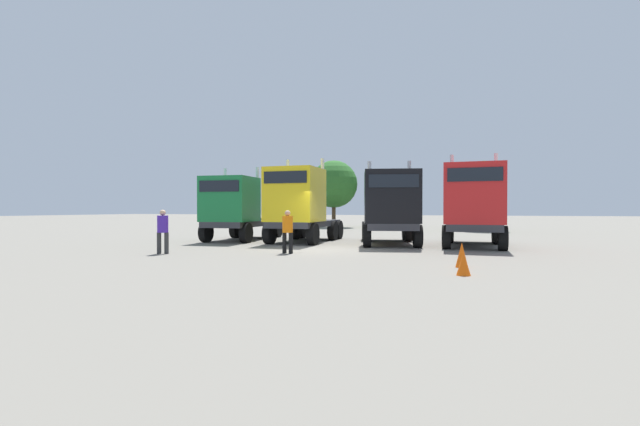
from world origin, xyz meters
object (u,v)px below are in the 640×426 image
visitor_with_camera (163,228)px  semi_truck_green (235,208)px  semi_truck_black (390,207)px  visitor_in_hivis (288,229)px  traffic_cone_mid (462,255)px  traffic_cone_near (464,264)px  semi_truck_yellow (299,204)px  semi_truck_red (474,204)px

visitor_with_camera → semi_truck_green: bearing=-13.4°
semi_truck_green → semi_truck_black: semi_truck_black is taller
semi_truck_green → visitor_in_hivis: 7.13m
traffic_cone_mid → traffic_cone_near: bearing=-87.7°
traffic_cone_near → traffic_cone_mid: (-0.06, 1.57, 0.07)m
visitor_in_hivis → semi_truck_yellow: bearing=-155.4°
visitor_in_hivis → traffic_cone_mid: (6.34, -2.01, -0.58)m
semi_truck_red → visitor_in_hivis: 8.38m
semi_truck_yellow → visitor_with_camera: bearing=-25.6°
visitor_in_hivis → visitor_with_camera: 4.70m
semi_truck_red → traffic_cone_mid: size_ratio=7.86×
visitor_with_camera → traffic_cone_mid: visitor_with_camera is taller
semi_truck_yellow → semi_truck_red: semi_truck_yellow is taller
semi_truck_black → traffic_cone_mid: bearing=11.4°
semi_truck_red → traffic_cone_mid: (-0.40, -6.90, -1.53)m
traffic_cone_mid → semi_truck_yellow: bearing=138.9°
semi_truck_black → traffic_cone_near: 9.20m
traffic_cone_mid → semi_truck_red: bearing=86.7°
semi_truck_yellow → visitor_with_camera: semi_truck_yellow is taller
semi_truck_green → traffic_cone_near: semi_truck_green is taller
visitor_in_hivis → semi_truck_green: bearing=-126.2°
semi_truck_yellow → semi_truck_red: bearing=89.2°
traffic_cone_near → traffic_cone_mid: 1.57m
semi_truck_red → visitor_with_camera: bearing=-59.7°
semi_truck_black → visitor_with_camera: 9.98m
semi_truck_red → traffic_cone_near: bearing=-2.6°
semi_truck_yellow → semi_truck_black: bearing=89.4°
semi_truck_green → traffic_cone_near: size_ratio=10.02×
traffic_cone_near → traffic_cone_mid: bearing=92.3°
traffic_cone_mid → semi_truck_green: bearing=148.9°
semi_truck_yellow → semi_truck_red: (8.21, 0.08, -0.05)m
semi_truck_red → visitor_with_camera: size_ratio=3.45×
semi_truck_red → traffic_cone_near: 8.62m
semi_truck_green → traffic_cone_mid: (11.45, -6.92, -1.39)m
semi_truck_black → semi_truck_yellow: bearing=-103.1°
semi_truck_black → semi_truck_red: semi_truck_red is taller
semi_truck_yellow → visitor_in_hivis: semi_truck_yellow is taller
visitor_in_hivis → traffic_cone_near: (6.41, -3.58, -0.65)m
visitor_in_hivis → traffic_cone_mid: size_ratio=2.24×
semi_truck_green → traffic_cone_near: 14.38m
visitor_with_camera → traffic_cone_mid: size_ratio=2.27×
traffic_cone_near → semi_truck_green: bearing=143.6°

